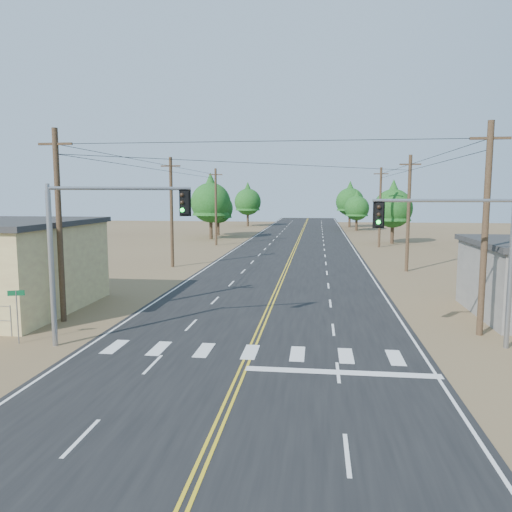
# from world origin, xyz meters

# --- Properties ---
(ground) EXTENTS (220.00, 220.00, 0.00)m
(ground) POSITION_xyz_m (0.00, 0.00, 0.00)
(ground) COLOR olive
(ground) RESTS_ON ground
(road) EXTENTS (15.00, 200.00, 0.02)m
(road) POSITION_xyz_m (0.00, 30.00, 0.01)
(road) COLOR black
(road) RESTS_ON ground
(utility_pole_left_near) EXTENTS (1.80, 0.30, 10.00)m
(utility_pole_left_near) POSITION_xyz_m (-10.50, 12.00, 5.12)
(utility_pole_left_near) COLOR #4C3826
(utility_pole_left_near) RESTS_ON ground
(utility_pole_left_mid) EXTENTS (1.80, 0.30, 10.00)m
(utility_pole_left_mid) POSITION_xyz_m (-10.50, 32.00, 5.12)
(utility_pole_left_mid) COLOR #4C3826
(utility_pole_left_mid) RESTS_ON ground
(utility_pole_left_far) EXTENTS (1.80, 0.30, 10.00)m
(utility_pole_left_far) POSITION_xyz_m (-10.50, 52.00, 5.12)
(utility_pole_left_far) COLOR #4C3826
(utility_pole_left_far) RESTS_ON ground
(utility_pole_right_near) EXTENTS (1.80, 0.30, 10.00)m
(utility_pole_right_near) POSITION_xyz_m (10.50, 12.00, 5.12)
(utility_pole_right_near) COLOR #4C3826
(utility_pole_right_near) RESTS_ON ground
(utility_pole_right_mid) EXTENTS (1.80, 0.30, 10.00)m
(utility_pole_right_mid) POSITION_xyz_m (10.50, 32.00, 5.12)
(utility_pole_right_mid) COLOR #4C3826
(utility_pole_right_mid) RESTS_ON ground
(utility_pole_right_far) EXTENTS (1.80, 0.30, 10.00)m
(utility_pole_right_far) POSITION_xyz_m (10.50, 52.00, 5.12)
(utility_pole_right_far) COLOR #4C3826
(utility_pole_right_far) RESTS_ON ground
(signal_mast_left) EXTENTS (5.80, 2.55, 7.12)m
(signal_mast_left) POSITION_xyz_m (-7.05, 8.59, 4.84)
(signal_mast_left) COLOR gray
(signal_mast_left) RESTS_ON ground
(signal_mast_right) EXTENTS (6.06, 0.99, 6.58)m
(signal_mast_right) POSITION_xyz_m (9.23, 9.80, 4.50)
(signal_mast_right) COLOR gray
(signal_mast_right) RESTS_ON ground
(street_sign) EXTENTS (0.69, 0.25, 2.43)m
(street_sign) POSITION_xyz_m (-10.51, 8.00, 1.63)
(street_sign) COLOR gray
(street_sign) RESTS_ON ground
(tree_left_near) EXTENTS (5.92, 5.92, 9.87)m
(tree_left_near) POSITION_xyz_m (-13.11, 60.86, 6.04)
(tree_left_near) COLOR #3F2D1E
(tree_left_near) RESTS_ON ground
(tree_left_mid) EXTENTS (4.80, 4.80, 8.00)m
(tree_left_mid) POSITION_xyz_m (-13.35, 67.60, 4.89)
(tree_left_mid) COLOR #3F2D1E
(tree_left_mid) RESTS_ON ground
(tree_left_far) EXTENTS (5.55, 5.55, 9.25)m
(tree_left_far) POSITION_xyz_m (-11.87, 91.63, 5.66)
(tree_left_far) COLOR #3F2D1E
(tree_left_far) RESTS_ON ground
(tree_right_near) EXTENTS (5.21, 5.21, 8.68)m
(tree_right_near) POSITION_xyz_m (12.82, 57.03, 5.31)
(tree_right_near) COLOR #3F2D1E
(tree_right_near) RESTS_ON ground
(tree_right_mid) EXTENTS (4.51, 4.51, 7.52)m
(tree_right_mid) POSITION_xyz_m (9.85, 81.29, 4.60)
(tree_right_mid) COLOR #3F2D1E
(tree_right_mid) RESTS_ON ground
(tree_right_far) EXTENTS (5.63, 5.63, 9.38)m
(tree_right_far) POSITION_xyz_m (9.16, 90.75, 5.74)
(tree_right_far) COLOR #3F2D1E
(tree_right_far) RESTS_ON ground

